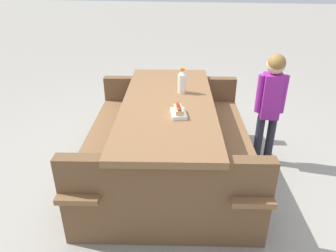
% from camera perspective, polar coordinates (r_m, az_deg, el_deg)
% --- Properties ---
extents(ground_plane, '(30.00, 30.00, 0.00)m').
position_cam_1_polar(ground_plane, '(3.02, 0.00, -8.90)').
color(ground_plane, gray).
rests_on(ground_plane, ground).
extents(picnic_table, '(1.94, 1.58, 0.75)m').
position_cam_1_polar(picnic_table, '(2.78, 0.00, -1.47)').
color(picnic_table, brown).
rests_on(picnic_table, ground).
extents(soda_bottle, '(0.08, 0.08, 0.22)m').
position_cam_1_polar(soda_bottle, '(2.82, 2.53, 7.98)').
color(soda_bottle, silver).
rests_on(soda_bottle, picnic_table).
extents(hotdog_tray, '(0.20, 0.15, 0.08)m').
position_cam_1_polar(hotdog_tray, '(2.40, 1.88, 2.58)').
color(hotdog_tray, white).
rests_on(hotdog_tray, picnic_table).
extents(child_in_coat, '(0.17, 0.27, 1.09)m').
position_cam_1_polar(child_in_coat, '(3.05, 17.97, 5.03)').
color(child_in_coat, '#262633').
rests_on(child_in_coat, ground).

